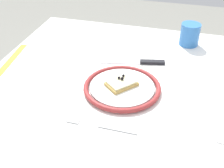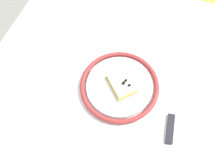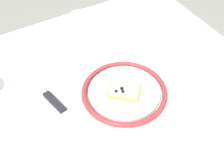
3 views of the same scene
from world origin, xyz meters
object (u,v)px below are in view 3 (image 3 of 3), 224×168
Objects in this scene: dining_table at (117,119)px; fork at (177,76)px; knife at (61,109)px; napkin at (95,18)px; pizza_slice_near at (124,90)px; plate at (124,92)px.

fork reaches higher than dining_table.
dining_table is at bearing 160.82° from knife.
knife reaches higher than fork.
napkin is (-0.13, -0.39, 0.08)m from dining_table.
dining_table is at bearing -1.04° from fork.
knife is 0.44m from napkin.
napkin is (-0.11, -0.38, -0.02)m from pizza_slice_near.
dining_table is 8.37× the size of pizza_slice_near.
pizza_slice_near reaches higher than plate.
dining_table is 0.10m from plate.
knife is at bearing 49.76° from napkin.
plate is at bearing -142.58° from pizza_slice_near.
dining_table is 0.11m from pizza_slice_near.
napkin is (0.08, -0.39, -0.00)m from fork.
knife is (0.18, -0.04, -0.02)m from pizza_slice_near.
pizza_slice_near is 0.56× the size of fork.
napkin reaches higher than dining_table.
napkin is (-0.10, -0.37, -0.01)m from plate.
napkin is at bearing -108.84° from dining_table.
knife is (0.18, -0.04, -0.00)m from plate.
plate is 1.04× the size of knife.
fork and napkin have the same top height.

